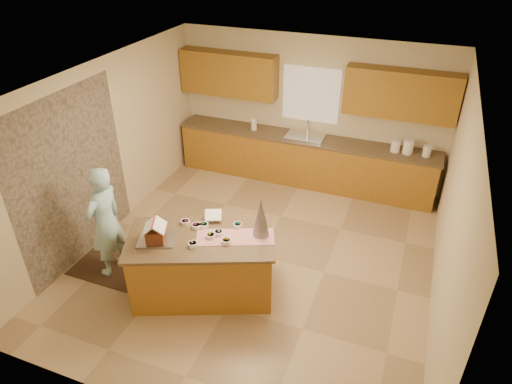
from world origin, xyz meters
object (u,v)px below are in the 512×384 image
island_base (202,266)px  tinsel_tree (261,217)px  gingerbread_house (155,232)px  boy (105,222)px

island_base → tinsel_tree: tinsel_tree is taller
gingerbread_house → boy: bearing=168.1°
tinsel_tree → gingerbread_house: size_ratio=1.51×
boy → tinsel_tree: bearing=106.5°
island_base → gingerbread_house: 0.82m
island_base → gingerbread_house: (-0.49, -0.25, 0.61)m
tinsel_tree → gingerbread_house: 1.33m
tinsel_tree → boy: (-2.12, -0.40, -0.35)m
island_base → tinsel_tree: bearing=3.7°
tinsel_tree → boy: size_ratio=0.33×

